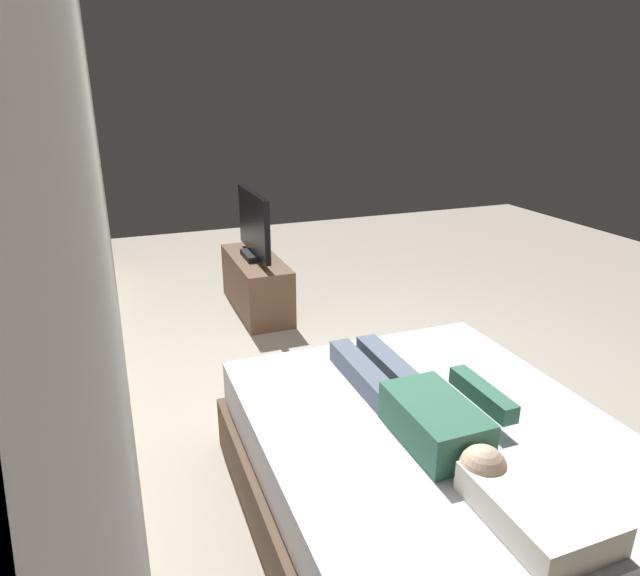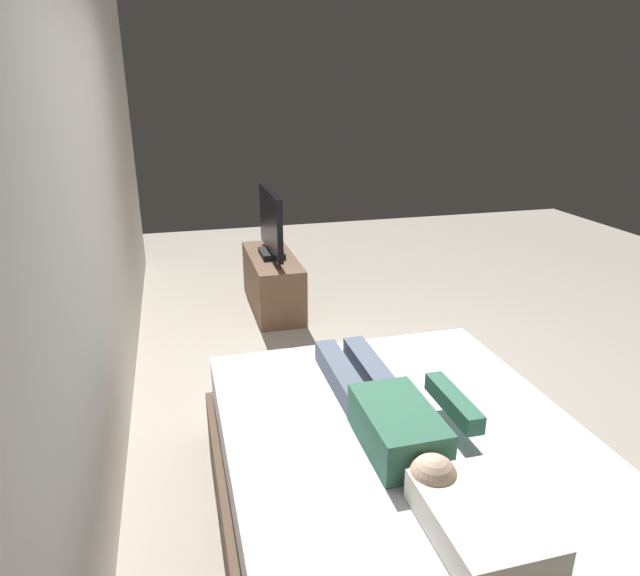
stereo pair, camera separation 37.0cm
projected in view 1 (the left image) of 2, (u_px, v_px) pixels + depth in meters
ground_plane at (383, 400)px, 3.68m from camera, size 10.00×10.00×0.00m
back_wall at (93, 194)px, 3.01m from camera, size 6.40×0.10×2.80m
bed at (432, 474)px, 2.57m from camera, size 1.90×1.62×0.54m
pillow at (537, 506)px, 1.90m from camera, size 0.48×0.34×0.12m
person at (421, 407)px, 2.45m from camera, size 1.26×0.46×0.18m
remote at (476, 388)px, 2.75m from camera, size 0.15×0.04×0.02m
tv_stand at (256, 284)px, 5.08m from camera, size 1.10×0.40×0.50m
tv at (254, 227)px, 4.90m from camera, size 0.88×0.20×0.59m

